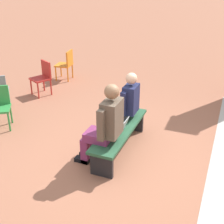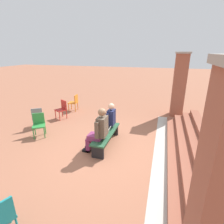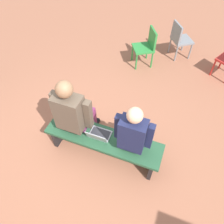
# 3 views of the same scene
# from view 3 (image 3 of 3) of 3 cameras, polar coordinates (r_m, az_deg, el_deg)

# --- Properties ---
(ground_plane) EXTENTS (60.00, 60.00, 0.00)m
(ground_plane) POSITION_cam_3_polar(r_m,az_deg,el_deg) (3.67, -6.63, -11.30)
(ground_plane) COLOR #9E6047
(bench) EXTENTS (1.80, 0.44, 0.45)m
(bench) POSITION_cam_3_polar(r_m,az_deg,el_deg) (3.38, -2.24, -7.62)
(bench) COLOR #285638
(bench) RESTS_ON ground
(person_student) EXTENTS (0.53, 0.67, 1.32)m
(person_student) POSITION_cam_3_polar(r_m,az_deg,el_deg) (3.04, 5.82, -5.56)
(person_student) COLOR #383842
(person_student) RESTS_ON ground
(person_adult) EXTENTS (0.60, 0.76, 1.44)m
(person_adult) POSITION_cam_3_polar(r_m,az_deg,el_deg) (3.24, -9.78, -0.08)
(person_adult) COLOR #7F2D5B
(person_adult) RESTS_ON ground
(laptop) EXTENTS (0.32, 0.29, 0.21)m
(laptop) POSITION_cam_3_polar(r_m,az_deg,el_deg) (3.27, -3.47, -6.04)
(laptop) COLOR #9EA0A5
(laptop) RESTS_ON bench
(plastic_chair_by_pillar) EXTENTS (0.58, 0.58, 0.84)m
(plastic_chair_by_pillar) POSITION_cam_3_polar(r_m,az_deg,el_deg) (5.08, 9.03, 16.83)
(plastic_chair_by_pillar) COLOR #2D893D
(plastic_chair_by_pillar) RESTS_ON ground
(plastic_chair_near_bench_left) EXTENTS (0.59, 0.59, 0.84)m
(plastic_chair_near_bench_left) POSITION_cam_3_polar(r_m,az_deg,el_deg) (5.49, 17.23, 17.95)
(plastic_chair_near_bench_left) COLOR gray
(plastic_chair_near_bench_left) RESTS_ON ground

